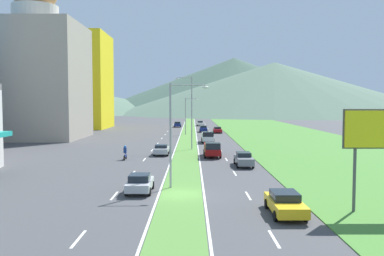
{
  "coord_description": "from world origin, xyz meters",
  "views": [
    {
      "loc": [
        0.82,
        -31.05,
        7.13
      ],
      "look_at": [
        0.99,
        32.49,
        3.09
      ],
      "focal_mm": 38.26,
      "sensor_mm": 36.0,
      "label": 1
    }
  ],
  "objects": [
    {
      "name": "lane_dash_left_12",
      "position": [
        -5.1,
        97.97,
        0.01
      ],
      "size": [
        0.16,
        2.8,
        0.01
      ],
      "primitive_type": "cube",
      "color": "silver",
      "rests_on": "ground_plane"
    },
    {
      "name": "lane_dash_right_13",
      "position": [
        5.1,
        107.8,
        0.01
      ],
      "size": [
        0.16,
        2.8,
        0.01
      ],
      "primitive_type": "cube",
      "color": "silver",
      "rests_on": "ground_plane"
    },
    {
      "name": "lane_dash_left_1",
      "position": [
        -5.1,
        -10.17,
        0.01
      ],
      "size": [
        0.16,
        2.8,
        0.01
      ],
      "primitive_type": "cube",
      "color": "silver",
      "rests_on": "ground_plane"
    },
    {
      "name": "car_7",
      "position": [
        6.58,
        14.17,
        0.79
      ],
      "size": [
        1.89,
        4.75,
        1.54
      ],
      "rotation": [
        0.0,
        0.0,
        -1.57
      ],
      "color": "slate",
      "rests_on": "ground_plane"
    },
    {
      "name": "lane_dash_left_2",
      "position": [
        -5.1,
        -0.34,
        0.01
      ],
      "size": [
        0.16,
        2.8,
        0.01
      ],
      "primitive_type": "cube",
      "color": "silver",
      "rests_on": "ground_plane"
    },
    {
      "name": "hill_far_left",
      "position": [
        -114.08,
        255.61,
        12.2
      ],
      "size": [
        217.74,
        217.74,
        24.41
      ],
      "primitive_type": "cone",
      "color": "#516B56",
      "rests_on": "ground_plane"
    },
    {
      "name": "pickup_truck_0",
      "position": [
        3.45,
        21.67,
        0.98
      ],
      "size": [
        2.18,
        5.4,
        2.0
      ],
      "rotation": [
        0.0,
        0.0,
        -1.57
      ],
      "color": "maroon",
      "rests_on": "ground_plane"
    },
    {
      "name": "lane_dash_right_12",
      "position": [
        5.1,
        97.97,
        0.01
      ],
      "size": [
        0.16,
        2.8,
        0.01
      ],
      "primitive_type": "cube",
      "color": "silver",
      "rests_on": "ground_plane"
    },
    {
      "name": "lane_dash_right_1",
      "position": [
        5.1,
        -10.17,
        0.01
      ],
      "size": [
        0.16,
        2.8,
        0.01
      ],
      "primitive_type": "cube",
      "color": "silver",
      "rests_on": "ground_plane"
    },
    {
      "name": "edge_line_median_right",
      "position": [
        1.75,
        60.0,
        0.01
      ],
      "size": [
        0.16,
        240.0,
        0.01
      ],
      "primitive_type": "cube",
      "color": "silver",
      "rests_on": "ground_plane"
    },
    {
      "name": "grass_verge_right",
      "position": [
        20.6,
        60.0,
        0.03
      ],
      "size": [
        24.0,
        240.0,
        0.06
      ],
      "primitive_type": "cube",
      "color": "#477F33",
      "rests_on": "ground_plane"
    },
    {
      "name": "car_4",
      "position": [
        3.29,
        91.74,
        0.75
      ],
      "size": [
        1.98,
        4.3,
        1.47
      ],
      "rotation": [
        0.0,
        0.0,
        -1.57
      ],
      "color": "silver",
      "rests_on": "ground_plane"
    },
    {
      "name": "car_5",
      "position": [
        3.54,
        66.14,
        0.78
      ],
      "size": [
        1.9,
        4.08,
        1.52
      ],
      "rotation": [
        0.0,
        0.0,
        -1.57
      ],
      "color": "navy",
      "rests_on": "ground_plane"
    },
    {
      "name": "lane_dash_left_9",
      "position": [
        -5.1,
        68.48,
        0.01
      ],
      "size": [
        0.16,
        2.8,
        0.01
      ],
      "primitive_type": "cube",
      "color": "silver",
      "rests_on": "ground_plane"
    },
    {
      "name": "domed_building",
      "position": [
        -29.51,
        49.22,
        12.89
      ],
      "size": [
        17.49,
        17.49,
        32.36
      ],
      "color": "#9E9384",
      "rests_on": "ground_plane"
    },
    {
      "name": "lane_dash_right_2",
      "position": [
        5.1,
        -0.34,
        0.01
      ],
      "size": [
        0.16,
        2.8,
        0.01
      ],
      "primitive_type": "cube",
      "color": "silver",
      "rests_on": "ground_plane"
    },
    {
      "name": "lane_dash_left_8",
      "position": [
        -5.1,
        58.65,
        0.01
      ],
      "size": [
        0.16,
        2.8,
        0.01
      ],
      "primitive_type": "cube",
      "color": "silver",
      "rests_on": "ground_plane"
    },
    {
      "name": "car_6",
      "position": [
        6.73,
        -5.49,
        0.74
      ],
      "size": [
        2.02,
        4.76,
        1.43
      ],
      "rotation": [
        0.0,
        0.0,
        -1.57
      ],
      "color": "yellow",
      "rests_on": "ground_plane"
    },
    {
      "name": "grass_median",
      "position": [
        0.0,
        60.0,
        0.03
      ],
      "size": [
        3.2,
        240.0,
        0.06
      ],
      "primitive_type": "cube",
      "color": "#518438",
      "rests_on": "ground_plane"
    },
    {
      "name": "lane_dash_right_10",
      "position": [
        5.1,
        78.31,
        0.01
      ],
      "size": [
        0.16,
        2.8,
        0.01
      ],
      "primitive_type": "cube",
      "color": "silver",
      "rests_on": "ground_plane"
    },
    {
      "name": "street_lamp_mid",
      "position": [
        0.54,
        30.0,
        6.14
      ],
      "size": [
        2.64,
        0.36,
        10.9
      ],
      "color": "#99999E",
      "rests_on": "ground_plane"
    },
    {
      "name": "car_0",
      "position": [
        -3.29,
        85.29,
        0.79
      ],
      "size": [
        2.03,
        4.21,
        1.56
      ],
      "rotation": [
        0.0,
        0.0,
        1.57
      ],
      "color": "navy",
      "rests_on": "ground_plane"
    },
    {
      "name": "car_1",
      "position": [
        6.72,
        63.24,
        0.73
      ],
      "size": [
        1.96,
        4.73,
        1.41
      ],
      "rotation": [
        0.0,
        0.0,
        -1.57
      ],
      "color": "maroon",
      "rests_on": "ground_plane"
    },
    {
      "name": "lane_dash_left_11",
      "position": [
        -5.1,
        88.14,
        0.01
      ],
      "size": [
        0.16,
        2.8,
        0.01
      ],
      "primitive_type": "cube",
      "color": "silver",
      "rests_on": "ground_plane"
    },
    {
      "name": "street_lamp_near",
      "position": [
        -0.57,
        2.42,
        5.05
      ],
      "size": [
        3.24,
        0.28,
        8.67
      ],
      "color": "#99999E",
      "rests_on": "ground_plane"
    },
    {
      "name": "midrise_colored",
      "position": [
        -30.85,
        80.88,
        12.79
      ],
      "size": [
        17.35,
        17.35,
        25.58
      ],
      "primitive_type": "cube",
      "color": "yellow",
      "rests_on": "ground_plane"
    },
    {
      "name": "hill_far_center",
      "position": [
        33.37,
        287.39,
        20.62
      ],
      "size": [
        217.58,
        217.58,
        41.24
      ],
      "primitive_type": "cone",
      "color": "#3D5647",
      "rests_on": "ground_plane"
    },
    {
      "name": "lane_dash_left_4",
      "position": [
        -5.1,
        19.32,
        0.01
      ],
      "size": [
        0.16,
        2.8,
        0.01
      ],
      "primitive_type": "cube",
      "color": "silver",
      "rests_on": "ground_plane"
    },
    {
      "name": "billboard_roadside",
      "position": [
        12.98,
        -5.02,
        5.06
      ],
      "size": [
        5.01,
        0.28,
        6.69
      ],
      "color": "#4C4C51",
      "rests_on": "ground_plane"
    },
    {
      "name": "street_lamp_far",
      "position": [
        -0.27,
        57.59,
        4.67
      ],
      "size": [
        2.82,
        0.37,
        8.02
      ],
      "color": "#99999E",
      "rests_on": "ground_plane"
    },
    {
      "name": "car_2",
      "position": [
        -3.31,
        0.89,
        0.74
      ],
      "size": [
        1.98,
        4.15,
        1.46
      ],
      "rotation": [
        0.0,
        0.0,
        1.57
      ],
      "color": "#B2B2B7",
      "rests_on": "ground_plane"
    },
    {
      "name": "lane_dash_left_6",
      "position": [
        -5.1,
        38.98,
        0.01
      ],
      "size": [
        0.16,
        2.8,
        0.01
      ],
      "primitive_type": "cube",
      "color": "silver",
      "rests_on": "ground_plane"
    },
    {
      "name": "motorcycle_rider",
      "position": [
        -7.46,
        19.22,
        0.75
      ],
      "size": [
        0.36,
        2.0,
        1.8
      ],
      "rotation": [
        0.0,
        0.0,
        1.57
      ],
      "color": "black",
      "rests_on": "ground_plane"
    },
    {
      "name": "lane_dash_right_8",
      "position": [
        5.1,
        58.65,
        0.01
      ],
      "size": [
        0.16,
        2.8,
        0.01
      ],
      "primitive_type": "cube",
      "color": "silver",
      "rests_on": "ground_plane"
    },
    {
      "name": "lane_dash_right_14",
      "position": [
        5.1,
        117.63,
        0.01
      ],
      "size": [
        0.16,
        2.8,
        0.01
      ],
      "primitive_type": "cube",
      "color": "silver",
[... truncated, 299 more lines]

